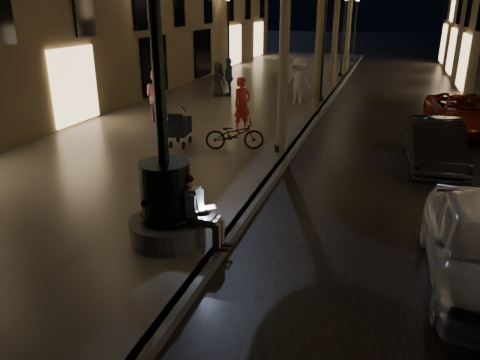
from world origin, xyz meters
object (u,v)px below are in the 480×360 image
at_px(seated_man_laptop, 198,208).
at_px(lamp_left_c, 228,22).
at_px(lamp_curb_b, 324,30).
at_px(pedestrian_pink, 157,96).
at_px(lamp_curb_c, 344,23).
at_px(lamp_left_b, 153,30).
at_px(pedestrian_red, 242,105).
at_px(lamp_curb_d, 356,19).
at_px(stroller, 180,127).
at_px(fountain_lamppost, 165,188).
at_px(car_third, 463,113).
at_px(car_second, 435,144).
at_px(pedestrian_white, 298,81).
at_px(pedestrian_blue, 229,77).
at_px(pedestrian_dark, 218,79).
at_px(lamp_curb_a, 282,45).
at_px(bicycle, 235,134).

xyz_separation_m(seated_man_laptop, lamp_left_c, (-7.01, 22.00, 2.34)).
bearing_deg(lamp_curb_b, pedestrian_pink, -132.03).
height_order(lamp_curb_c, lamp_left_b, same).
bearing_deg(pedestrian_red, seated_man_laptop, -131.08).
height_order(lamp_curb_d, pedestrian_pink, lamp_curb_d).
xyz_separation_m(lamp_curb_d, stroller, (-3.02, -24.36, -2.44)).
distance_m(fountain_lamppost, car_third, 12.73).
relative_size(lamp_left_b, stroller, 4.04).
relative_size(car_second, car_third, 0.86).
xyz_separation_m(lamp_left_c, pedestrian_pink, (1.96, -13.71, -2.09)).
bearing_deg(fountain_lamppost, pedestrian_white, 90.87).
distance_m(lamp_curb_b, car_second, 8.94).
height_order(car_second, pedestrian_pink, pedestrian_pink).
xyz_separation_m(seated_man_laptop, pedestrian_blue, (-4.23, 13.97, 0.18)).
distance_m(lamp_curb_b, pedestrian_dark, 5.26).
xyz_separation_m(fountain_lamppost, lamp_left_b, (-6.40, 12.00, 2.02)).
distance_m(lamp_curb_d, stroller, 24.66).
bearing_deg(lamp_curb_a, lamp_curb_b, 90.00).
bearing_deg(lamp_left_b, lamp_left_c, 90.00).
relative_size(lamp_curb_d, car_third, 1.06).
distance_m(car_second, car_third, 4.66).
height_order(lamp_curb_b, pedestrian_red, lamp_curb_b).
bearing_deg(bicycle, lamp_curb_d, -22.67).
xyz_separation_m(lamp_left_b, pedestrian_blue, (2.78, 1.97, -2.15)).
relative_size(seated_man_laptop, bicycle, 0.76).
height_order(lamp_curb_c, pedestrian_dark, lamp_curb_c).
bearing_deg(pedestrian_dark, car_second, -113.11).
bearing_deg(car_third, pedestrian_white, 156.03).
height_order(car_third, pedestrian_pink, pedestrian_pink).
relative_size(lamp_curb_b, lamp_curb_c, 1.00).
bearing_deg(lamp_curb_a, car_second, 7.93).
bearing_deg(lamp_curb_b, pedestrian_dark, -176.09).
height_order(lamp_curb_d, car_second, lamp_curb_d).
xyz_separation_m(pedestrian_white, bicycle, (-0.42, -7.41, -0.50)).
height_order(car_third, bicycle, car_third).
bearing_deg(car_third, pedestrian_pink, -171.02).
xyz_separation_m(lamp_curb_a, lamp_left_c, (-7.10, 16.00, 0.00)).
relative_size(lamp_curb_a, car_third, 1.06).
xyz_separation_m(lamp_curb_d, lamp_left_c, (-7.10, -8.00, 0.00)).
relative_size(lamp_curb_c, car_third, 1.06).
bearing_deg(lamp_curb_a, car_third, 42.87).
bearing_deg(pedestrian_blue, lamp_curb_a, 4.69).
distance_m(car_third, pedestrian_pink, 11.02).
height_order(lamp_curb_b, car_second, lamp_curb_b).
xyz_separation_m(lamp_left_b, bicycle, (5.78, -6.20, -2.58)).
distance_m(lamp_curb_d, pedestrian_red, 22.32).
bearing_deg(car_third, lamp_curb_d, 100.42).
relative_size(pedestrian_white, bicycle, 1.10).
bearing_deg(lamp_curb_b, lamp_curb_c, 90.00).
relative_size(pedestrian_dark, bicycle, 0.91).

